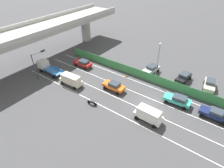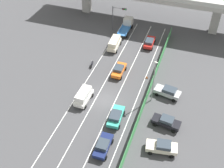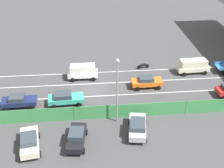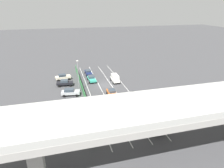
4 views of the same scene
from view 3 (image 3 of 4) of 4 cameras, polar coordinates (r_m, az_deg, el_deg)
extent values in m
plane|color=#424244|center=(41.32, -3.48, -1.09)|extent=(300.00, 300.00, 0.00)
cube|color=silver|center=(45.85, 1.42, 2.41)|extent=(0.14, 44.25, 0.01)
cube|color=silver|center=(43.00, 1.92, 0.33)|extent=(0.14, 44.25, 0.01)
cube|color=silver|center=(40.22, 2.49, -2.04)|extent=(0.14, 44.25, 0.01)
cube|color=silver|center=(37.52, 3.15, -4.75)|extent=(0.14, 44.25, 0.01)
cube|color=#3D8E4C|center=(35.69, 3.56, -5.07)|extent=(0.06, 40.25, 1.84)
cylinder|color=#4C514C|center=(35.39, -7.29, -5.63)|extent=(0.10, 0.10, 1.84)
cylinder|color=#4C514C|center=(37.20, 13.86, -4.37)|extent=(0.10, 0.10, 1.84)
cube|color=orange|center=(41.72, 6.67, 0.35)|extent=(1.78, 4.28, 0.62)
cube|color=#333D47|center=(41.41, 6.56, 1.02)|extent=(1.55, 1.96, 0.52)
cylinder|color=black|center=(43.00, 8.29, 0.49)|extent=(0.23, 0.64, 0.64)
cylinder|color=black|center=(41.56, 8.83, -0.71)|extent=(0.23, 0.64, 0.64)
cylinder|color=black|center=(42.43, 4.48, 0.29)|extent=(0.23, 0.64, 0.64)
cylinder|color=black|center=(40.96, 4.90, -0.94)|extent=(0.23, 0.64, 0.64)
cube|color=silver|center=(43.76, -5.57, 1.97)|extent=(1.91, 4.37, 0.64)
cube|color=silver|center=(43.37, -5.63, 2.94)|extent=(1.68, 3.58, 1.04)
cylinder|color=black|center=(44.77, -3.65, 2.07)|extent=(0.23, 0.64, 0.64)
cylinder|color=black|center=(43.18, -3.60, 0.91)|extent=(0.23, 0.64, 0.64)
cylinder|color=black|center=(44.86, -7.41, 1.92)|extent=(0.23, 0.64, 0.64)
cylinder|color=black|center=(43.27, -7.50, 0.76)|extent=(0.23, 0.64, 0.64)
cube|color=navy|center=(39.21, -17.30, -3.19)|extent=(1.87, 4.35, 0.59)
cube|color=#333D47|center=(38.96, -17.72, -2.52)|extent=(1.61, 1.88, 0.53)
cylinder|color=black|center=(39.92, -14.95, -2.93)|extent=(0.23, 0.64, 0.64)
cylinder|color=black|center=(38.46, -15.25, -4.39)|extent=(0.23, 0.64, 0.64)
cylinder|color=black|center=(40.51, -19.05, -3.13)|extent=(0.23, 0.64, 0.64)
cylinder|color=black|center=(39.07, -19.50, -4.57)|extent=(0.23, 0.64, 0.64)
cube|color=teal|center=(38.40, -8.74, -2.80)|extent=(2.08, 4.56, 0.58)
cube|color=#333D47|center=(38.10, -9.33, -2.11)|extent=(1.74, 2.21, 0.57)
cylinder|color=black|center=(39.41, -6.51, -2.44)|extent=(0.25, 0.65, 0.64)
cylinder|color=black|center=(37.87, -6.37, -3.96)|extent=(0.25, 0.65, 0.64)
cylinder|color=black|center=(39.49, -10.91, -2.77)|extent=(0.25, 0.65, 0.64)
cylinder|color=black|center=(37.96, -10.96, -4.29)|extent=(0.25, 0.65, 0.64)
cylinder|color=black|center=(42.98, 19.68, -1.17)|extent=(0.24, 0.65, 0.64)
cube|color=beige|center=(46.73, 15.13, 2.98)|extent=(2.02, 4.87, 0.66)
cube|color=beige|center=(46.37, 15.26, 3.87)|extent=(1.76, 4.00, 0.98)
cylinder|color=black|center=(48.30, 16.46, 3.06)|extent=(0.25, 0.65, 0.64)
cylinder|color=black|center=(46.88, 17.28, 2.04)|extent=(0.25, 0.65, 0.64)
cylinder|color=black|center=(47.10, 12.82, 2.85)|extent=(0.25, 0.65, 0.64)
cylinder|color=black|center=(45.64, 13.56, 1.80)|extent=(0.25, 0.65, 0.64)
cylinder|color=black|center=(49.17, 19.89, 3.05)|extent=(0.27, 0.80, 0.80)
cylinder|color=black|center=(47.08, 6.70, 3.41)|extent=(0.19, 0.61, 0.60)
cylinder|color=black|center=(46.65, 5.14, 3.23)|extent=(0.19, 0.61, 0.60)
cube|color=black|center=(46.73, 5.94, 3.63)|extent=(0.42, 0.95, 0.36)
cylinder|color=#B2B2B2|center=(46.76, 6.62, 4.07)|extent=(0.60, 0.12, 0.03)
cube|color=beige|center=(32.57, -15.44, -10.64)|extent=(4.59, 2.48, 0.69)
cube|color=#333D47|center=(31.97, -15.59, -10.08)|extent=(2.22, 1.90, 0.58)
cylinder|color=black|center=(34.11, -16.90, -9.84)|extent=(0.67, 0.32, 0.64)
cylinder|color=black|center=(33.98, -13.81, -9.48)|extent=(0.67, 0.32, 0.64)
cylinder|color=black|center=(31.88, -16.94, -13.24)|extent=(0.67, 0.32, 0.64)
cylinder|color=black|center=(31.74, -13.59, -12.87)|extent=(0.67, 0.32, 0.64)
cube|color=black|center=(32.24, -6.75, -10.11)|extent=(4.51, 2.21, 0.63)
cube|color=#333D47|center=(31.78, -6.84, -9.39)|extent=(2.08, 1.72, 0.58)
cylinder|color=black|center=(33.77, -7.85, -9.03)|extent=(0.66, 0.29, 0.64)
cylinder|color=black|center=(33.55, -4.91, -9.12)|extent=(0.66, 0.29, 0.64)
cylinder|color=black|center=(31.60, -8.61, -12.44)|extent=(0.66, 0.29, 0.64)
cylinder|color=black|center=(31.37, -5.44, -12.57)|extent=(0.66, 0.29, 0.64)
cube|color=#B2B5B7|center=(33.45, 4.88, -8.17)|extent=(4.63, 2.52, 0.67)
cube|color=#333D47|center=(32.79, 4.92, -7.69)|extent=(2.41, 1.94, 0.59)
cylinder|color=black|center=(34.91, 3.33, -7.22)|extent=(0.67, 0.32, 0.64)
cylinder|color=black|center=(34.96, 6.34, -7.32)|extent=(0.67, 0.32, 0.64)
cylinder|color=black|center=(32.61, 3.21, -10.44)|extent=(0.67, 0.32, 0.64)
cylinder|color=black|center=(32.66, 6.47, -10.54)|extent=(0.67, 0.32, 0.64)
cylinder|color=gray|center=(33.21, 1.01, -1.80)|extent=(0.16, 0.16, 7.81)
ellipsoid|color=silver|center=(31.20, 1.08, 4.54)|extent=(0.60, 0.36, 0.28)
cone|color=orange|center=(37.82, 8.76, -4.28)|extent=(0.36, 0.36, 0.56)
cube|color=black|center=(37.97, 8.73, -4.61)|extent=(0.47, 0.47, 0.03)
camera|label=1|loc=(58.49, -15.19, 29.03)|focal=29.48mm
camera|label=2|loc=(40.97, -72.90, 30.56)|focal=46.52mm
camera|label=4|loc=(55.03, 61.76, 14.14)|focal=31.33mm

